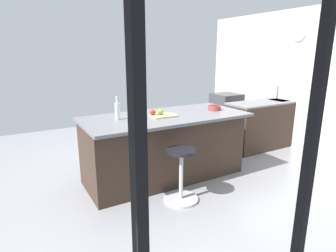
{
  "coord_description": "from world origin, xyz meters",
  "views": [
    {
      "loc": [
        1.99,
        3.39,
        1.82
      ],
      "look_at": [
        0.07,
        0.05,
        0.82
      ],
      "focal_mm": 30.2,
      "sensor_mm": 36.0,
      "label": 1
    }
  ],
  "objects_px": {
    "oven_range": "(226,112)",
    "water_bottle": "(117,111)",
    "kitchen_island": "(165,146)",
    "fruit_bowl": "(214,108)",
    "apple_red": "(153,112)",
    "cutting_board": "(164,116)",
    "stool_by_window": "(181,177)",
    "apple_green": "(160,112)"
  },
  "relations": [
    {
      "from": "oven_range",
      "to": "water_bottle",
      "type": "xyz_separation_m",
      "value": [
        3.3,
        1.59,
        0.64
      ]
    },
    {
      "from": "kitchen_island",
      "to": "fruit_bowl",
      "type": "distance_m",
      "value": 0.98
    },
    {
      "from": "apple_red",
      "to": "fruit_bowl",
      "type": "relative_size",
      "value": 0.39
    },
    {
      "from": "oven_range",
      "to": "water_bottle",
      "type": "bearing_deg",
      "value": 25.77
    },
    {
      "from": "oven_range",
      "to": "cutting_board",
      "type": "height_order",
      "value": "cutting_board"
    },
    {
      "from": "stool_by_window",
      "to": "fruit_bowl",
      "type": "distance_m",
      "value": 1.35
    },
    {
      "from": "stool_by_window",
      "to": "water_bottle",
      "type": "distance_m",
      "value": 1.19
    },
    {
      "from": "stool_by_window",
      "to": "apple_red",
      "type": "bearing_deg",
      "value": -87.25
    },
    {
      "from": "cutting_board",
      "to": "water_bottle",
      "type": "xyz_separation_m",
      "value": [
        0.62,
        -0.13,
        0.11
      ]
    },
    {
      "from": "oven_range",
      "to": "water_bottle",
      "type": "relative_size",
      "value": 2.8
    },
    {
      "from": "cutting_board",
      "to": "oven_range",
      "type": "bearing_deg",
      "value": -147.22
    },
    {
      "from": "kitchen_island",
      "to": "stool_by_window",
      "type": "relative_size",
      "value": 3.44
    },
    {
      "from": "apple_green",
      "to": "kitchen_island",
      "type": "bearing_deg",
      "value": -155.35
    },
    {
      "from": "apple_red",
      "to": "kitchen_island",
      "type": "bearing_deg",
      "value": -176.05
    },
    {
      "from": "cutting_board",
      "to": "apple_green",
      "type": "bearing_deg",
      "value": -55.98
    },
    {
      "from": "oven_range",
      "to": "stool_by_window",
      "type": "relative_size",
      "value": 1.28
    },
    {
      "from": "cutting_board",
      "to": "apple_red",
      "type": "distance_m",
      "value": 0.16
    },
    {
      "from": "stool_by_window",
      "to": "apple_green",
      "type": "height_order",
      "value": "apple_green"
    },
    {
      "from": "stool_by_window",
      "to": "cutting_board",
      "type": "height_order",
      "value": "cutting_board"
    },
    {
      "from": "kitchen_island",
      "to": "cutting_board",
      "type": "xyz_separation_m",
      "value": [
        0.07,
        0.09,
        0.48
      ]
    },
    {
      "from": "kitchen_island",
      "to": "apple_green",
      "type": "distance_m",
      "value": 0.55
    },
    {
      "from": "cutting_board",
      "to": "fruit_bowl",
      "type": "xyz_separation_m",
      "value": [
        -0.89,
        0.0,
        0.03
      ]
    },
    {
      "from": "water_bottle",
      "to": "stool_by_window",
      "type": "bearing_deg",
      "value": 124.73
    },
    {
      "from": "water_bottle",
      "to": "fruit_bowl",
      "type": "bearing_deg",
      "value": 175.03
    },
    {
      "from": "fruit_bowl",
      "to": "cutting_board",
      "type": "bearing_deg",
      "value": -0.02
    },
    {
      "from": "apple_green",
      "to": "stool_by_window",
      "type": "bearing_deg",
      "value": 84.09
    },
    {
      "from": "stool_by_window",
      "to": "fruit_bowl",
      "type": "xyz_separation_m",
      "value": [
        -0.99,
        -0.62,
        0.68
      ]
    },
    {
      "from": "kitchen_island",
      "to": "apple_green",
      "type": "bearing_deg",
      "value": 24.65
    },
    {
      "from": "kitchen_island",
      "to": "apple_red",
      "type": "xyz_separation_m",
      "value": [
        0.2,
        0.01,
        0.53
      ]
    },
    {
      "from": "stool_by_window",
      "to": "water_bottle",
      "type": "relative_size",
      "value": 2.18
    },
    {
      "from": "stool_by_window",
      "to": "apple_green",
      "type": "xyz_separation_m",
      "value": [
        -0.07,
        -0.67,
        0.7
      ]
    },
    {
      "from": "oven_range",
      "to": "cutting_board",
      "type": "bearing_deg",
      "value": 32.78
    },
    {
      "from": "oven_range",
      "to": "fruit_bowl",
      "type": "height_order",
      "value": "fruit_bowl"
    },
    {
      "from": "stool_by_window",
      "to": "water_bottle",
      "type": "xyz_separation_m",
      "value": [
        0.52,
        -0.75,
        0.76
      ]
    },
    {
      "from": "water_bottle",
      "to": "fruit_bowl",
      "type": "distance_m",
      "value": 1.52
    },
    {
      "from": "cutting_board",
      "to": "apple_red",
      "type": "height_order",
      "value": "apple_red"
    },
    {
      "from": "cutting_board",
      "to": "water_bottle",
      "type": "relative_size",
      "value": 1.15
    },
    {
      "from": "oven_range",
      "to": "cutting_board",
      "type": "relative_size",
      "value": 2.43
    },
    {
      "from": "oven_range",
      "to": "fruit_bowl",
      "type": "distance_m",
      "value": 2.54
    },
    {
      "from": "stool_by_window",
      "to": "cutting_board",
      "type": "relative_size",
      "value": 1.9
    },
    {
      "from": "apple_red",
      "to": "cutting_board",
      "type": "bearing_deg",
      "value": 150.8
    },
    {
      "from": "apple_green",
      "to": "fruit_bowl",
      "type": "bearing_deg",
      "value": 177.3
    }
  ]
}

